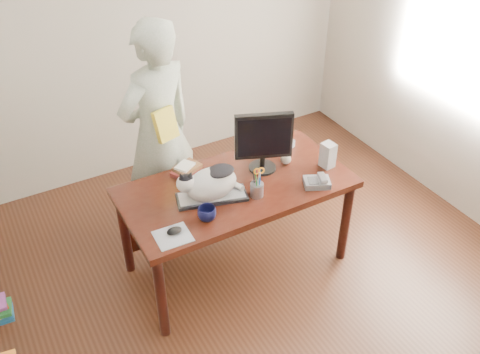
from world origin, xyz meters
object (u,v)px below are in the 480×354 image
object	(u,v)px
person	(158,133)
calculator	(277,143)
desk	(231,196)
mouse	(174,231)
cat	(209,183)
monitor	(264,139)
speaker	(328,155)
keyboard	(212,197)
phone	(317,182)
coffee_mug	(207,214)
baseball	(286,159)
book_stack	(186,169)
pen_cup	(257,188)

from	to	relation	value
person	calculator	bearing A→B (deg)	135.89
desk	mouse	distance (m)	0.69
mouse	cat	bearing A→B (deg)	32.85
monitor	calculator	distance (m)	0.40
speaker	keyboard	bearing A→B (deg)	168.41
monitor	phone	xyz separation A→B (m)	(0.23, -0.34, -0.23)
desk	monitor	xyz separation A→B (m)	(0.25, -0.01, 0.41)
coffee_mug	calculator	xyz separation A→B (m)	(0.85, 0.51, -0.02)
desk	monitor	size ratio (longest dim) A/B	3.51
desk	mouse	bearing A→B (deg)	-150.29
speaker	person	size ratio (longest dim) A/B	0.11
coffee_mug	phone	world-z (taller)	coffee_mug
baseball	person	xyz separation A→B (m)	(-0.73, 0.64, 0.10)
keyboard	baseball	world-z (taller)	baseball
speaker	phone	bearing A→B (deg)	-149.18
monitor	book_stack	bearing A→B (deg)	176.94
phone	coffee_mug	bearing A→B (deg)	-157.64
phone	speaker	size ratio (longest dim) A/B	1.14
book_stack	calculator	distance (m)	0.75
cat	coffee_mug	distance (m)	0.23
speaker	cat	bearing A→B (deg)	168.36
mouse	phone	distance (m)	1.06
desk	cat	distance (m)	0.39
pen_cup	coffee_mug	bearing A→B (deg)	-172.03
pen_cup	baseball	distance (m)	0.44
book_stack	monitor	bearing A→B (deg)	-49.98
pen_cup	coffee_mug	size ratio (longest dim) A/B	1.91
keyboard	person	xyz separation A→B (m)	(-0.07, 0.74, 0.12)
book_stack	keyboard	bearing A→B (deg)	-110.75
keyboard	cat	xyz separation A→B (m)	(-0.01, 0.00, 0.12)
phone	book_stack	distance (m)	0.93
keyboard	baseball	distance (m)	0.67
pen_cup	cat	bearing A→B (deg)	156.91
mouse	baseball	distance (m)	1.06
desk	person	size ratio (longest dim) A/B	0.90
keyboard	book_stack	world-z (taller)	book_stack
baseball	person	size ratio (longest dim) A/B	0.04
baseball	speaker	bearing A→B (deg)	-35.35
keyboard	speaker	world-z (taller)	speaker
monitor	pen_cup	size ratio (longest dim) A/B	2.00
pen_cup	coffee_mug	world-z (taller)	pen_cup
person	phone	bearing A→B (deg)	111.87
cat	person	bearing A→B (deg)	110.20
monitor	book_stack	size ratio (longest dim) A/B	1.89
speaker	person	xyz separation A→B (m)	(-0.97, 0.81, 0.04)
phone	speaker	distance (m)	0.26
keyboard	book_stack	bearing A→B (deg)	110.05
mouse	speaker	bearing A→B (deg)	8.43
cat	calculator	distance (m)	0.82
phone	keyboard	bearing A→B (deg)	-172.18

